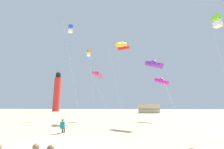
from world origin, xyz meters
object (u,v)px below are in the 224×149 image
Objects in this scene: kite_tube_violet at (154,64)px; kite_box_blue at (71,29)px; kite_tube_magenta at (161,81)px; kite_flyer_standing at (63,126)px; kite_tube_gold at (121,44)px; kite_tube_rainbow at (97,74)px; kite_tube_scarlet at (124,48)px; lighthouse_distant at (57,92)px; kite_box_lime at (217,21)px; rv_van_tan at (149,109)px; kite_box_orange at (89,53)px.

kite_box_blue is at bearing 167.26° from kite_tube_violet.
kite_tube_violet is 1.15× the size of kite_tube_magenta.
kite_flyer_standing is 16.91m from kite_tube_gold.
kite_tube_gold reaches higher than kite_tube_rainbow.
kite_tube_violet is at bearing -153.85° from kite_flyer_standing.
kite_tube_scarlet reaches higher than kite_tube_violet.
kite_tube_magenta is at bearing -47.05° from lighthouse_distant.
kite_tube_violet is 53.87m from lighthouse_distant.
kite_box_lime is at bearing -48.10° from kite_tube_gold.
kite_box_blue is 16.68m from kite_tube_magenta.
kite_tube_scarlet is at bearing -112.25° from rv_van_tan.
kite_tube_scarlet reaches higher than kite_flyer_standing.
kite_tube_magenta is at bearing -6.18° from kite_box_orange.
kite_tube_violet is at bearing -38.26° from kite_box_orange.
kite_tube_magenta is (12.58, -1.36, -5.64)m from kite_box_orange.
kite_flyer_standing is 17.48m from kite_tube_magenta.
kite_tube_violet is at bearing -12.74° from kite_box_blue.
kite_tube_rainbow is at bearing 158.29° from kite_tube_violet.
kite_flyer_standing is at bearing -84.45° from kite_box_orange.
kite_tube_gold is at bearing -53.68° from lighthouse_distant.
kite_box_orange is at bearing -89.90° from kite_flyer_standing.
kite_box_orange reaches higher than rv_van_tan.
kite_tube_magenta is (2.40, 6.67, -1.05)m from kite_tube_violet.
kite_tube_rainbow is at bearing -103.39° from kite_flyer_standing.
kite_box_lime is 1.42× the size of kite_tube_rainbow.
kite_tube_gold is 0.78× the size of lighthouse_distant.
kite_tube_gold is 0.94× the size of kite_tube_scarlet.
kite_tube_magenta is at bearing -23.94° from kite_tube_scarlet.
kite_box_orange is (-1.31, 13.49, 11.25)m from kite_flyer_standing.
kite_tube_violet is 1.21× the size of rv_van_tan.
kite_box_orange reaches higher than kite_tube_violet.
kite_box_lime reaches higher than kite_tube_magenta.
kite_flyer_standing is at bearing -109.41° from kite_tube_scarlet.
kite_tube_violet reaches higher than kite_flyer_standing.
kite_box_lime is 7.49m from kite_tube_violet.
kite_tube_rainbow reaches higher than kite_flyer_standing.
kite_tube_scarlet is 2.02× the size of kite_tube_magenta.
kite_tube_gold is 29.39m from rv_van_tan.
kite_tube_gold is 0.90× the size of kite_box_blue.
kite_tube_gold is at bearing -21.11° from kite_box_orange.
kite_box_orange is 1.80× the size of kite_tube_magenta.
kite_tube_violet is at bearing -109.76° from kite_tube_magenta.
kite_box_blue is 8.28m from kite_tube_rainbow.
kite_tube_rainbow is (-10.08, -3.61, 0.57)m from kite_tube_magenta.
kite_box_lime is 18.93m from kite_box_blue.
kite_box_orange is 13.75m from kite_tube_violet.
kite_box_lime reaches higher than rv_van_tan.
kite_box_orange is at bearing -58.55° from lighthouse_distant.
kite_flyer_standing is 20.17m from kite_tube_scarlet.
kite_tube_scarlet is 26.43m from rv_van_tan.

